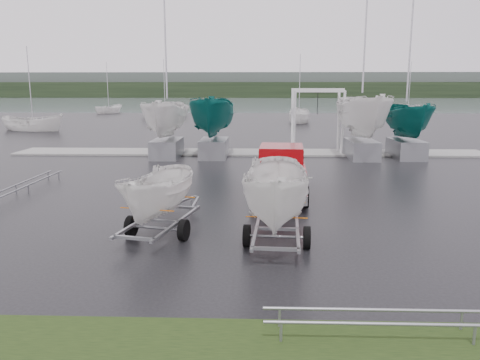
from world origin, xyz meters
TOP-DOWN VIEW (x-y plane):
  - ground_plane at (0.00, 0.00)m, footprint 120.00×120.00m
  - lake at (0.00, 100.00)m, footprint 300.00×300.00m
  - dock at (0.00, 13.00)m, footprint 30.00×3.00m
  - treeline at (0.00, 170.00)m, footprint 300.00×8.00m
  - far_hill at (0.00, 178.00)m, footprint 300.00×6.00m
  - pickup_truck at (1.36, 1.42)m, footprint 2.35×5.68m
  - trailer_hitched at (0.94, -4.83)m, footprint 1.88×3.67m
  - trailer_parked at (-2.38, -4.18)m, footprint 1.94×3.77m
  - boat_hoist at (4.23, 13.00)m, footprint 3.30×2.18m
  - keelboat_0 at (-5.03, 11.00)m, footprint 2.35×3.20m
  - keelboat_1 at (-2.20, 11.20)m, footprint 2.56×3.20m
  - keelboat_2 at (6.66, 11.00)m, footprint 2.69×3.20m
  - keelboat_3 at (9.39, 11.30)m, footprint 2.20×3.20m
  - mast_rack_0 at (-9.00, 1.00)m, footprint 0.56×6.50m
  - mast_rack_2 at (4.00, -9.50)m, footprint 7.00×0.56m
  - moored_boat_0 at (-21.38, 28.02)m, footprint 3.06×3.01m
  - moored_boat_1 at (-12.62, 49.84)m, footprint 4.17×4.16m
  - moored_boat_2 at (5.48, 39.64)m, footprint 2.70×2.77m
  - moored_boat_3 at (24.05, 57.46)m, footprint 3.64×3.64m
  - moored_boat_4 at (-23.38, 58.27)m, footprint 2.87×2.90m

SIDE VIEW (x-z plane):
  - lake at x=0.00m, z-range -0.01..-0.01m
  - ground_plane at x=0.00m, z-range 0.00..0.00m
  - moored_boat_1 at x=-12.62m, z-range -5.94..5.94m
  - moored_boat_2 at x=5.48m, z-range -5.69..5.70m
  - moored_boat_3 at x=24.05m, z-range -5.69..5.70m
  - moored_boat_0 at x=-21.38m, z-range -5.67..5.68m
  - moored_boat_4 at x=-23.38m, z-range -5.41..5.42m
  - dock at x=0.00m, z-range -0.01..0.11m
  - mast_rack_0 at x=-9.00m, z-range 0.32..0.38m
  - mast_rack_2 at x=4.00m, z-range 0.32..0.38m
  - pickup_truck at x=1.36m, z-range 0.04..1.89m
  - trailer_parked at x=-2.38m, z-range 0.20..4.49m
  - boat_hoist at x=4.23m, z-range 0.61..4.73m
  - trailer_hitched at x=0.94m, z-range 0.21..5.39m
  - treeline at x=0.00m, z-range 0.00..6.00m
  - keelboat_3 at x=9.39m, z-range -1.71..8.65m
  - keelboat_0 at x=-5.03m, z-range -1.53..8.99m
  - keelboat_1 at x=-2.20m, z-range 0.12..8.03m
  - keelboat_2 at x=6.66m, z-range -1.15..9.72m
  - far_hill at x=0.00m, z-range 0.00..10.00m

